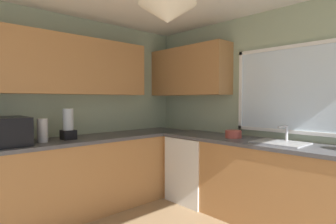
{
  "coord_description": "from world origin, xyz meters",
  "views": [
    {
      "loc": [
        1.53,
        -1.42,
        1.39
      ],
      "look_at": [
        -0.63,
        0.6,
        1.25
      ],
      "focal_mm": 29.25,
      "sensor_mm": 36.0,
      "label": 1
    }
  ],
  "objects_px": {
    "dishwasher": "(196,168)",
    "sink_assembly": "(280,142)",
    "microwave": "(7,131)",
    "blender_appliance": "(68,126)",
    "kettle": "(43,130)",
    "bowl": "(233,134)"
  },
  "relations": [
    {
      "from": "dishwasher",
      "to": "sink_assembly",
      "type": "xyz_separation_m",
      "value": [
        1.16,
        0.04,
        0.49
      ]
    },
    {
      "from": "microwave",
      "to": "sink_assembly",
      "type": "height_order",
      "value": "microwave"
    },
    {
      "from": "blender_appliance",
      "to": "sink_assembly",
      "type": "bearing_deg",
      "value": 40.17
    },
    {
      "from": "sink_assembly",
      "to": "blender_appliance",
      "type": "height_order",
      "value": "blender_appliance"
    },
    {
      "from": "kettle",
      "to": "sink_assembly",
      "type": "height_order",
      "value": "kettle"
    },
    {
      "from": "kettle",
      "to": "blender_appliance",
      "type": "bearing_deg",
      "value": 93.88
    },
    {
      "from": "bowl",
      "to": "blender_appliance",
      "type": "distance_m",
      "value": 1.97
    },
    {
      "from": "sink_assembly",
      "to": "kettle",
      "type": "bearing_deg",
      "value": -134.52
    },
    {
      "from": "microwave",
      "to": "bowl",
      "type": "relative_size",
      "value": 2.45
    },
    {
      "from": "dishwasher",
      "to": "blender_appliance",
      "type": "bearing_deg",
      "value": -113.74
    },
    {
      "from": "sink_assembly",
      "to": "microwave",
      "type": "bearing_deg",
      "value": -130.05
    },
    {
      "from": "dishwasher",
      "to": "sink_assembly",
      "type": "height_order",
      "value": "sink_assembly"
    },
    {
      "from": "microwave",
      "to": "sink_assembly",
      "type": "distance_m",
      "value": 2.84
    },
    {
      "from": "dishwasher",
      "to": "blender_appliance",
      "type": "distance_m",
      "value": 1.76
    },
    {
      "from": "dishwasher",
      "to": "microwave",
      "type": "relative_size",
      "value": 1.82
    },
    {
      "from": "microwave",
      "to": "blender_appliance",
      "type": "bearing_deg",
      "value": 90.0
    },
    {
      "from": "kettle",
      "to": "dishwasher",
      "type": "bearing_deg",
      "value": 70.38
    },
    {
      "from": "kettle",
      "to": "bowl",
      "type": "bearing_deg",
      "value": 56.22
    },
    {
      "from": "dishwasher",
      "to": "microwave",
      "type": "bearing_deg",
      "value": -107.21
    },
    {
      "from": "microwave",
      "to": "sink_assembly",
      "type": "xyz_separation_m",
      "value": [
        1.82,
        2.17,
        -0.13
      ]
    },
    {
      "from": "dishwasher",
      "to": "sink_assembly",
      "type": "relative_size",
      "value": 1.67
    },
    {
      "from": "microwave",
      "to": "kettle",
      "type": "height_order",
      "value": "microwave"
    }
  ]
}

